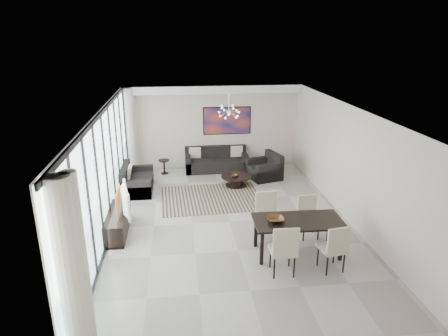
{
  "coord_description": "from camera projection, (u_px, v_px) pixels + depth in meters",
  "views": [
    {
      "loc": [
        -1.25,
        -9.1,
        4.61
      ],
      "look_at": [
        -0.08,
        0.6,
        1.25
      ],
      "focal_mm": 32.0,
      "sensor_mm": 36.0,
      "label": 1
    }
  ],
  "objects": [
    {
      "name": "painting",
      "position": [
        227.0,
        121.0,
        13.9
      ],
      "size": [
        1.68,
        0.04,
        0.98
      ],
      "primitive_type": "cube",
      "color": "#BD451A",
      "rests_on": "room_shell"
    },
    {
      "name": "window_wall",
      "position": [
        110.0,
        172.0,
        9.38
      ],
      "size": [
        0.37,
        8.95,
        2.9
      ],
      "color": "white",
      "rests_on": "floor"
    },
    {
      "name": "dining_chair_nw",
      "position": [
        267.0,
        212.0,
        9.27
      ],
      "size": [
        0.53,
        0.53,
        1.1
      ],
      "color": "beige",
      "rests_on": "floor"
    },
    {
      "name": "bowl_coffee",
      "position": [
        234.0,
        176.0,
        12.36
      ],
      "size": [
        0.24,
        0.24,
        0.07
      ],
      "primitive_type": "imported",
      "rotation": [
        0.0,
        0.0,
        -0.1
      ],
      "color": "brown",
      "rests_on": "coffee_table"
    },
    {
      "name": "loveseat",
      "position": [
        136.0,
        182.0,
        12.11
      ],
      "size": [
        0.88,
        1.57,
        0.78
      ],
      "color": "black",
      "rests_on": "floor"
    },
    {
      "name": "soffit",
      "position": [
        213.0,
        89.0,
        13.32
      ],
      "size": [
        5.98,
        0.4,
        0.26
      ],
      "primitive_type": "cube",
      "color": "white",
      "rests_on": "room_shell"
    },
    {
      "name": "coffee_table",
      "position": [
        236.0,
        180.0,
        12.5
      ],
      "size": [
        0.94,
        0.94,
        0.33
      ],
      "color": "black",
      "rests_on": "floor"
    },
    {
      "name": "dining_chair_ne",
      "position": [
        308.0,
        213.0,
        9.35
      ],
      "size": [
        0.46,
        0.46,
        0.98
      ],
      "color": "beige",
      "rests_on": "floor"
    },
    {
      "name": "bowl_dining",
      "position": [
        276.0,
        219.0,
        8.44
      ],
      "size": [
        0.36,
        0.36,
        0.09
      ],
      "primitive_type": "imported",
      "rotation": [
        0.0,
        0.0,
        0.0
      ],
      "color": "brown",
      "rests_on": "dining_table"
    },
    {
      "name": "dining_chair_sw",
      "position": [
        284.0,
        247.0,
        7.74
      ],
      "size": [
        0.52,
        0.52,
        1.1
      ],
      "color": "beige",
      "rests_on": "floor"
    },
    {
      "name": "side_table",
      "position": [
        164.0,
        165.0,
        13.52
      ],
      "size": [
        0.36,
        0.36,
        0.49
      ],
      "color": "black",
      "rests_on": "floor"
    },
    {
      "name": "armchair",
      "position": [
        265.0,
        170.0,
        13.15
      ],
      "size": [
        1.16,
        1.2,
        0.83
      ],
      "color": "black",
      "rests_on": "floor"
    },
    {
      "name": "dining_table",
      "position": [
        298.0,
        224.0,
        8.53
      ],
      "size": [
        1.93,
        1.0,
        0.79
      ],
      "color": "black",
      "rests_on": "floor"
    },
    {
      "name": "chandelier",
      "position": [
        229.0,
        112.0,
        11.8
      ],
      "size": [
        0.66,
        0.66,
        0.71
      ],
      "color": "silver",
      "rests_on": "room_shell"
    },
    {
      "name": "sofa_main",
      "position": [
        216.0,
        162.0,
        13.93
      ],
      "size": [
        2.16,
        0.88,
        0.78
      ],
      "color": "black",
      "rests_on": "floor"
    },
    {
      "name": "television",
      "position": [
        122.0,
        200.0,
        9.34
      ],
      "size": [
        0.36,
        1.15,
        0.66
      ],
      "primitive_type": "imported",
      "rotation": [
        0.0,
        0.0,
        1.76
      ],
      "color": "gray",
      "rests_on": "tv_console"
    },
    {
      "name": "room_shell",
      "position": [
        249.0,
        167.0,
        9.77
      ],
      "size": [
        6.0,
        9.0,
        2.9
      ],
      "color": "#A8A39B",
      "rests_on": "ground"
    },
    {
      "name": "rug",
      "position": [
        211.0,
        198.0,
        11.61
      ],
      "size": [
        2.94,
        2.31,
        0.01
      ],
      "primitive_type": "cube",
      "rotation": [
        0.0,
        0.0,
        0.04
      ],
      "color": "black",
      "rests_on": "floor"
    },
    {
      "name": "tv_console",
      "position": [
        117.0,
        222.0,
        9.57
      ],
      "size": [
        0.47,
        1.69,
        0.53
      ],
      "primitive_type": "cube",
      "color": "black",
      "rests_on": "floor"
    },
    {
      "name": "dining_chair_se",
      "position": [
        335.0,
        246.0,
        7.88
      ],
      "size": [
        0.55,
        0.55,
        1.04
      ],
      "color": "beige",
      "rests_on": "floor"
    }
  ]
}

